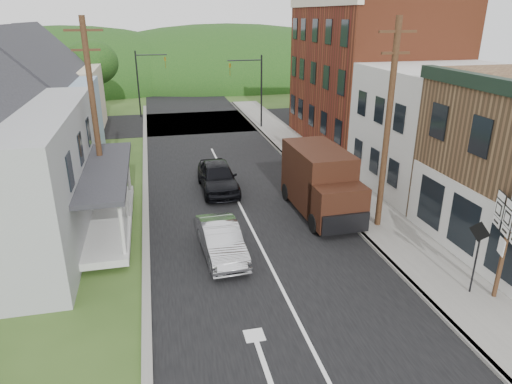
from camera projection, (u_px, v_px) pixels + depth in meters
ground at (279, 283)px, 16.37m from camera, size 120.00×120.00×0.00m
road at (231, 187)px, 25.45m from camera, size 9.00×90.00×0.02m
cross_road at (198, 122)px, 40.89m from camera, size 60.00×9.00×0.02m
sidewalk_right at (344, 190)px, 24.84m from camera, size 2.80×55.00×0.15m
curb_right at (320, 192)px, 24.56m from camera, size 0.20×55.00×0.15m
curb_left at (146, 208)px, 22.65m from camera, size 0.30×55.00×0.12m
storefront_white at (446, 130)px, 24.36m from camera, size 8.00×7.00×6.50m
storefront_red at (369, 75)px, 32.35m from camera, size 8.00×12.00×10.00m
house_blue at (35, 107)px, 28.18m from camera, size 7.14×8.16×7.28m
house_cream at (53, 86)px, 36.24m from camera, size 7.14×8.16×7.28m
utility_pole_right at (388, 126)px, 19.03m from camera, size 1.60×0.26×9.00m
utility_pole_left at (95, 118)px, 20.59m from camera, size 1.60×0.26×9.00m
traffic_signal_right at (253, 83)px, 37.24m from camera, size 2.87×0.20×6.00m
traffic_signal_left at (145, 76)px, 41.81m from camera, size 2.87×0.20×6.00m
tree_left_d at (92, 63)px, 41.78m from camera, size 4.80×4.80×6.94m
forested_ridge at (177, 81)px, 66.31m from camera, size 90.00×30.00×16.00m
silver_sedan at (221, 241)px, 18.01m from camera, size 1.64×4.19×1.36m
dark_sedan at (218, 177)px, 24.69m from camera, size 1.93×4.72×1.60m
delivery_van at (321, 183)px, 21.60m from camera, size 2.45×5.66×3.13m
route_sign_cluster at (506, 235)px, 14.56m from camera, size 0.74×1.94×3.55m
warning_sign at (478, 248)px, 15.01m from camera, size 0.31×0.68×2.66m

